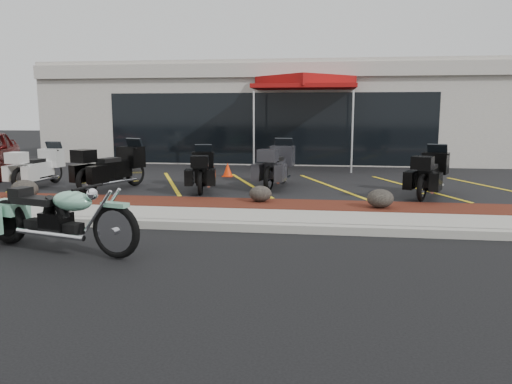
# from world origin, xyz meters

# --- Properties ---
(ground) EXTENTS (90.00, 90.00, 0.00)m
(ground) POSITION_xyz_m (0.00, 0.00, 0.00)
(ground) COLOR black
(ground) RESTS_ON ground
(curb) EXTENTS (24.00, 0.25, 0.15)m
(curb) POSITION_xyz_m (0.00, 0.90, 0.07)
(curb) COLOR gray
(curb) RESTS_ON ground
(sidewalk) EXTENTS (24.00, 1.20, 0.15)m
(sidewalk) POSITION_xyz_m (0.00, 1.60, 0.07)
(sidewalk) COLOR gray
(sidewalk) RESTS_ON ground
(mulch_bed) EXTENTS (24.00, 1.20, 0.16)m
(mulch_bed) POSITION_xyz_m (0.00, 2.80, 0.08)
(mulch_bed) COLOR #35100C
(mulch_bed) RESTS_ON ground
(upper_lot) EXTENTS (26.00, 9.60, 0.15)m
(upper_lot) POSITION_xyz_m (0.00, 8.20, 0.07)
(upper_lot) COLOR black
(upper_lot) RESTS_ON ground
(dealership_building) EXTENTS (18.00, 8.16, 4.00)m
(dealership_building) POSITION_xyz_m (0.00, 14.47, 2.01)
(dealership_building) COLOR #A7A197
(dealership_building) RESTS_ON ground
(boulder_left) EXTENTS (0.62, 0.52, 0.44)m
(boulder_left) POSITION_xyz_m (-4.72, 2.62, 0.38)
(boulder_left) COLOR black
(boulder_left) RESTS_ON mulch_bed
(boulder_mid) EXTENTS (0.50, 0.42, 0.35)m
(boulder_mid) POSITION_xyz_m (0.65, 2.99, 0.34)
(boulder_mid) COLOR black
(boulder_mid) RESTS_ON mulch_bed
(boulder_right) EXTENTS (0.55, 0.46, 0.39)m
(boulder_right) POSITION_xyz_m (3.19, 2.62, 0.35)
(boulder_right) COLOR black
(boulder_right) RESTS_ON mulch_bed
(hero_cruiser) EXTENTS (3.16, 1.56, 1.08)m
(hero_cruiser) POSITION_xyz_m (-0.95, -1.08, 0.54)
(hero_cruiser) COLOR #76B898
(hero_cruiser) RESTS_ON ground
(touring_white) EXTENTS (0.93, 2.06, 1.16)m
(touring_white) POSITION_xyz_m (-5.41, 5.16, 0.73)
(touring_white) COLOR silver
(touring_white) RESTS_ON upper_lot
(touring_black_front) EXTENTS (1.64, 2.36, 1.29)m
(touring_black_front) POSITION_xyz_m (-3.00, 4.94, 0.79)
(touring_black_front) COLOR black
(touring_black_front) RESTS_ON upper_lot
(touring_black_mid) EXTENTS (1.08, 2.04, 1.13)m
(touring_black_mid) POSITION_xyz_m (-1.14, 5.07, 0.72)
(touring_black_mid) COLOR black
(touring_black_mid) RESTS_ON upper_lot
(touring_grey) EXTENTS (1.16, 2.27, 1.26)m
(touring_grey) POSITION_xyz_m (0.92, 5.97, 0.78)
(touring_grey) COLOR #2B2B30
(touring_grey) RESTS_ON upper_lot
(touring_black_rear) EXTENTS (1.52, 2.20, 1.20)m
(touring_black_rear) POSITION_xyz_m (4.77, 4.92, 0.75)
(touring_black_rear) COLOR black
(touring_black_rear) RESTS_ON upper_lot
(traffic_cone) EXTENTS (0.36, 0.36, 0.42)m
(traffic_cone) POSITION_xyz_m (-0.90, 7.20, 0.36)
(traffic_cone) COLOR red
(traffic_cone) RESTS_ON upper_lot
(popup_canopy) EXTENTS (3.88, 3.88, 3.21)m
(popup_canopy) POSITION_xyz_m (1.31, 10.26, 3.06)
(popup_canopy) COLOR silver
(popup_canopy) RESTS_ON upper_lot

